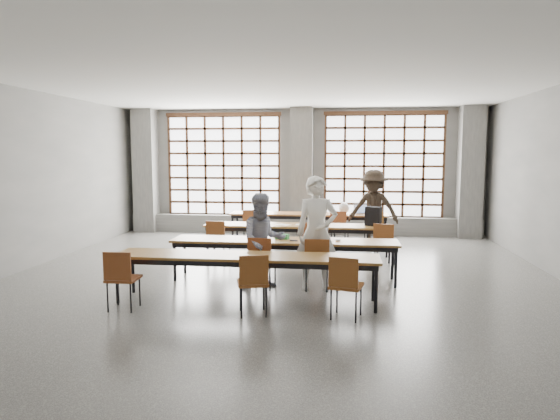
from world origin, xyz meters
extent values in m
plane|color=#484846|center=(0.00, 0.00, 0.00)|extent=(11.00, 11.00, 0.00)
plane|color=silver|center=(0.00, 0.00, 3.50)|extent=(11.00, 11.00, 0.00)
plane|color=#5B5B59|center=(0.00, 5.50, 1.75)|extent=(10.00, 0.00, 10.00)
plane|color=#5B5B59|center=(0.00, -5.50, 1.75)|extent=(10.00, 0.00, 10.00)
plane|color=#5B5B59|center=(-5.00, 0.00, 1.75)|extent=(0.00, 11.00, 11.00)
cube|color=#50504E|center=(-4.50, 5.22, 1.75)|extent=(0.60, 0.55, 3.50)
cube|color=#50504E|center=(0.00, 5.22, 1.75)|extent=(0.60, 0.55, 3.50)
cube|color=#50504E|center=(4.50, 5.22, 1.75)|extent=(0.60, 0.55, 3.50)
cube|color=white|center=(-2.25, 5.48, 1.90)|extent=(3.20, 0.02, 2.80)
cube|color=black|center=(-2.25, 5.40, 1.90)|extent=(3.20, 0.05, 2.80)
cube|color=black|center=(-2.25, 5.40, 0.45)|extent=(3.32, 0.07, 0.10)
cube|color=black|center=(-2.25, 5.40, 3.35)|extent=(3.32, 0.07, 0.10)
cube|color=white|center=(2.25, 5.48, 1.90)|extent=(3.20, 0.02, 2.80)
cube|color=black|center=(2.25, 5.40, 1.90)|extent=(3.20, 0.05, 2.80)
cube|color=black|center=(2.25, 5.40, 0.45)|extent=(3.32, 0.07, 0.10)
cube|color=black|center=(2.25, 5.40, 3.35)|extent=(3.32, 0.07, 0.10)
cube|color=#50504E|center=(0.00, 5.30, 0.25)|extent=(9.80, 0.35, 0.50)
cube|color=brown|center=(0.27, 4.05, 0.71)|extent=(4.00, 0.70, 0.04)
cube|color=black|center=(0.27, 4.05, 0.65)|extent=(3.90, 0.64, 0.08)
cylinder|color=black|center=(-1.65, 3.76, 0.34)|extent=(0.05, 0.05, 0.69)
cylinder|color=black|center=(-1.65, 4.34, 0.34)|extent=(0.05, 0.05, 0.69)
cylinder|color=black|center=(2.19, 3.76, 0.34)|extent=(0.05, 0.05, 0.69)
cylinder|color=black|center=(2.19, 4.34, 0.34)|extent=(0.05, 0.05, 0.69)
cube|color=brown|center=(0.17, 1.98, 0.71)|extent=(4.00, 0.70, 0.04)
cube|color=black|center=(0.17, 1.98, 0.65)|extent=(3.90, 0.64, 0.08)
cylinder|color=black|center=(-1.75, 1.69, 0.34)|extent=(0.05, 0.05, 0.69)
cylinder|color=black|center=(-1.75, 2.27, 0.34)|extent=(0.05, 0.05, 0.69)
cylinder|color=black|center=(2.09, 1.69, 0.34)|extent=(0.05, 0.05, 0.69)
cylinder|color=black|center=(2.09, 2.27, 0.34)|extent=(0.05, 0.05, 0.69)
cube|color=brown|center=(0.10, 0.07, 0.71)|extent=(4.00, 0.70, 0.04)
cube|color=black|center=(0.10, 0.07, 0.65)|extent=(3.90, 0.64, 0.08)
cylinder|color=black|center=(-1.82, -0.22, 0.34)|extent=(0.05, 0.05, 0.69)
cylinder|color=black|center=(-1.82, 0.36, 0.34)|extent=(0.05, 0.05, 0.69)
cylinder|color=black|center=(2.02, -0.22, 0.34)|extent=(0.05, 0.05, 0.69)
cylinder|color=black|center=(2.02, 0.36, 0.34)|extent=(0.05, 0.05, 0.69)
cube|color=brown|center=(-0.32, -1.32, 0.71)|extent=(4.00, 0.70, 0.04)
cube|color=black|center=(-0.32, -1.32, 0.65)|extent=(3.90, 0.64, 0.08)
cylinder|color=black|center=(-2.24, -1.61, 0.34)|extent=(0.05, 0.05, 0.69)
cylinder|color=black|center=(-2.24, -1.03, 0.34)|extent=(0.05, 0.05, 0.69)
cylinder|color=black|center=(1.60, -1.61, 0.34)|extent=(0.05, 0.05, 0.69)
cylinder|color=black|center=(1.60, -1.03, 0.34)|extent=(0.05, 0.05, 0.69)
cube|color=brown|center=(-1.13, 3.50, 0.45)|extent=(0.49, 0.49, 0.04)
cube|color=brown|center=(-1.09, 3.30, 0.68)|extent=(0.40, 0.11, 0.40)
cylinder|color=black|center=(-1.13, 3.50, 0.23)|extent=(0.02, 0.02, 0.45)
cube|color=brown|center=(1.07, 3.50, 0.45)|extent=(0.50, 0.50, 0.04)
cube|color=brown|center=(1.03, 3.30, 0.68)|extent=(0.40, 0.12, 0.40)
cylinder|color=black|center=(1.07, 3.50, 0.23)|extent=(0.02, 0.02, 0.45)
cube|color=brown|center=(1.87, 3.50, 0.45)|extent=(0.48, 0.48, 0.04)
cube|color=brown|center=(1.90, 3.30, 0.68)|extent=(0.40, 0.09, 0.40)
cylinder|color=black|center=(1.87, 3.50, 0.23)|extent=(0.02, 0.02, 0.45)
cube|color=brown|center=(-1.43, 1.43, 0.45)|extent=(0.47, 0.47, 0.04)
cube|color=brown|center=(-1.45, 1.23, 0.68)|extent=(0.40, 0.08, 0.40)
cylinder|color=black|center=(-1.43, 1.43, 0.23)|extent=(0.02, 0.02, 0.45)
cube|color=brown|center=(0.57, 1.43, 0.45)|extent=(0.49, 0.49, 0.04)
cube|color=brown|center=(0.54, 1.23, 0.68)|extent=(0.40, 0.11, 0.40)
cylinder|color=black|center=(0.57, 1.43, 0.23)|extent=(0.02, 0.02, 0.45)
cube|color=brown|center=(1.97, 1.43, 0.45)|extent=(0.51, 0.51, 0.04)
cube|color=brown|center=(1.93, 1.23, 0.68)|extent=(0.40, 0.12, 0.40)
cylinder|color=black|center=(1.97, 1.43, 0.23)|extent=(0.02, 0.02, 0.45)
cube|color=brown|center=(-0.20, -0.48, 0.45)|extent=(0.47, 0.47, 0.04)
cube|color=brown|center=(-0.23, -0.68, 0.68)|extent=(0.40, 0.08, 0.40)
cylinder|color=black|center=(-0.20, -0.48, 0.23)|extent=(0.02, 0.02, 0.45)
cube|color=brown|center=(0.70, -0.48, 0.45)|extent=(0.45, 0.45, 0.04)
cube|color=brown|center=(0.71, -0.68, 0.68)|extent=(0.40, 0.06, 0.40)
cylinder|color=black|center=(0.70, -0.48, 0.23)|extent=(0.02, 0.02, 0.45)
cube|color=brown|center=(-2.02, -1.87, 0.45)|extent=(0.43, 0.43, 0.04)
cube|color=brown|center=(-2.02, -2.07, 0.68)|extent=(0.40, 0.04, 0.40)
cylinder|color=black|center=(-2.02, -1.87, 0.23)|extent=(0.02, 0.02, 0.45)
cube|color=brown|center=(-0.12, -1.87, 0.45)|extent=(0.51, 0.51, 0.04)
cube|color=brown|center=(-0.07, -2.06, 0.68)|extent=(0.39, 0.13, 0.40)
cylinder|color=black|center=(-0.12, -1.87, 0.23)|extent=(0.02, 0.02, 0.45)
cube|color=brown|center=(1.18, -1.87, 0.45)|extent=(0.50, 0.50, 0.04)
cube|color=brown|center=(1.13, -2.06, 0.68)|extent=(0.40, 0.12, 0.40)
cylinder|color=black|center=(1.18, -1.87, 0.23)|extent=(0.02, 0.02, 0.45)
imported|color=white|center=(0.70, -0.43, 0.94)|extent=(0.76, 0.57, 1.89)
imported|color=#171F46|center=(-0.20, -0.43, 0.80)|extent=(0.94, 0.84, 1.59)
imported|color=black|center=(1.87, 3.55, 0.93)|extent=(1.33, 0.95, 1.86)
cube|color=#BCBBC0|center=(0.65, 0.12, 0.74)|extent=(0.43, 0.37, 0.02)
cube|color=black|center=(0.64, 0.11, 0.75)|extent=(0.34, 0.27, 0.00)
cube|color=#BCBBC0|center=(0.70, 0.25, 0.86)|extent=(0.36, 0.19, 0.26)
cube|color=#88A3EC|center=(0.69, 0.24, 0.83)|extent=(0.31, 0.15, 0.21)
cube|color=#ABABB0|center=(1.62, 4.10, 0.74)|extent=(0.40, 0.31, 0.02)
cube|color=black|center=(1.63, 4.09, 0.75)|extent=(0.32, 0.23, 0.00)
cube|color=#ABABB0|center=(1.60, 4.24, 0.86)|extent=(0.37, 0.12, 0.26)
cube|color=#8FB2F7|center=(1.60, 4.22, 0.83)|extent=(0.31, 0.10, 0.21)
ellipsoid|color=silver|center=(1.05, 0.05, 0.75)|extent=(0.11, 0.09, 0.04)
cube|color=green|center=(0.05, 0.15, 0.78)|extent=(0.27, 0.16, 0.09)
cube|color=black|center=(0.28, -0.03, 0.74)|extent=(0.13, 0.06, 0.01)
cube|color=white|center=(-0.13, 1.93, 0.73)|extent=(0.36, 0.34, 0.00)
cube|color=silver|center=(0.27, 1.98, 0.73)|extent=(0.31, 0.23, 0.00)
cube|color=black|center=(1.77, 2.03, 0.93)|extent=(0.37, 0.30, 0.40)
ellipsoid|color=white|center=(1.17, 4.10, 0.87)|extent=(0.30, 0.26, 0.29)
cube|color=#A12913|center=(-2.02, -1.87, 0.50)|extent=(0.21, 0.13, 0.06)
camera|label=1|loc=(1.08, -8.59, 2.25)|focal=32.00mm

